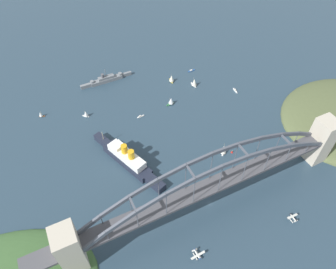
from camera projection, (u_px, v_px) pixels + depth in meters
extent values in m
plane|color=#283D4C|center=(210.00, 203.00, 260.44)|extent=(1400.00, 1400.00, 0.00)
cube|color=#BCB29E|center=(70.00, 250.00, 208.97)|extent=(15.98, 18.12, 48.03)
cube|color=#BCB29E|center=(320.00, 140.00, 276.66)|extent=(15.98, 18.12, 48.03)
cube|color=#47474C|center=(213.00, 185.00, 240.12)|extent=(210.33, 14.14, 2.40)
cube|color=#47474C|center=(38.00, 261.00, 200.29)|extent=(24.00, 14.14, 2.40)
cube|color=#4C515B|center=(92.00, 243.00, 202.62)|extent=(23.33, 1.80, 14.36)
cube|color=#4C515B|center=(121.00, 222.00, 201.62)|extent=(23.05, 1.80, 11.93)
cube|color=#4C515B|center=(151.00, 203.00, 202.51)|extent=(22.73, 1.80, 9.48)
cube|color=#4C515B|center=(181.00, 186.00, 205.28)|extent=(22.39, 1.80, 7.00)
cube|color=#4C515B|center=(209.00, 172.00, 209.93)|extent=(22.02, 1.80, 4.48)
cube|color=#4C515B|center=(236.00, 161.00, 216.46)|extent=(22.02, 1.80, 4.48)
cube|color=#4C515B|center=(260.00, 153.00, 224.87)|extent=(22.39, 1.80, 7.00)
cube|color=#4C515B|center=(282.00, 147.00, 235.16)|extent=(22.73, 1.80, 9.48)
cube|color=#4C515B|center=(301.00, 144.00, 247.33)|extent=(23.05, 1.80, 11.93)
cube|color=#4C515B|center=(317.00, 144.00, 261.39)|extent=(23.33, 1.80, 14.36)
cube|color=#4C515B|center=(86.00, 227.00, 210.38)|extent=(23.33, 1.80, 14.36)
cube|color=#4C515B|center=(115.00, 207.00, 209.38)|extent=(23.05, 1.80, 11.93)
cube|color=#4C515B|center=(144.00, 188.00, 210.27)|extent=(22.73, 1.80, 9.48)
cube|color=#4C515B|center=(172.00, 172.00, 213.04)|extent=(22.39, 1.80, 7.00)
cube|color=#4C515B|center=(200.00, 159.00, 217.69)|extent=(22.02, 1.80, 4.48)
cube|color=#4C515B|center=(226.00, 149.00, 224.22)|extent=(22.02, 1.80, 4.48)
cube|color=#4C515B|center=(250.00, 141.00, 232.63)|extent=(22.39, 1.80, 7.00)
cube|color=#4C515B|center=(271.00, 136.00, 242.92)|extent=(22.73, 1.80, 9.48)
cube|color=#4C515B|center=(290.00, 134.00, 255.09)|extent=(23.05, 1.80, 11.93)
cube|color=#4C515B|center=(306.00, 134.00, 269.15)|extent=(23.33, 1.80, 14.36)
cube|color=#4C515B|center=(75.00, 245.00, 207.47)|extent=(1.40, 12.73, 1.40)
cube|color=#4C515B|center=(133.00, 204.00, 205.48)|extent=(1.40, 12.73, 1.40)
cube|color=#4C515B|center=(191.00, 172.00, 211.01)|extent=(1.40, 12.73, 1.40)
cube|color=#4C515B|center=(243.00, 150.00, 224.07)|extent=(1.40, 12.73, 1.40)
cube|color=#4C515B|center=(286.00, 140.00, 244.66)|extent=(1.40, 12.73, 1.40)
cube|color=#4C515B|center=(318.00, 139.00, 272.77)|extent=(1.40, 12.73, 1.40)
cylinder|color=#4C515B|center=(108.00, 236.00, 205.44)|extent=(0.56, 0.56, 10.34)
cylinder|color=#4C515B|center=(102.00, 220.00, 213.20)|extent=(0.56, 0.56, 10.34)
cylinder|color=#4C515B|center=(137.00, 219.00, 208.68)|extent=(0.56, 0.56, 19.31)
cylinder|color=#4C515B|center=(131.00, 204.00, 216.44)|extent=(0.56, 0.56, 19.31)
cylinder|color=#4C515B|center=(166.00, 204.00, 212.86)|extent=(0.56, 0.56, 25.72)
cylinder|color=#4C515B|center=(159.00, 190.00, 220.62)|extent=(0.56, 0.56, 25.72)
cylinder|color=#4C515B|center=(194.00, 191.00, 217.98)|extent=(0.56, 0.56, 29.56)
cylinder|color=#4C515B|center=(186.00, 177.00, 225.74)|extent=(0.56, 0.56, 29.56)
cylinder|color=#4C515B|center=(220.00, 179.00, 224.04)|extent=(0.56, 0.56, 30.84)
cylinder|color=#4C515B|center=(211.00, 166.00, 231.80)|extent=(0.56, 0.56, 30.84)
cylinder|color=#4C515B|center=(245.00, 169.00, 231.04)|extent=(0.56, 0.56, 29.56)
cylinder|color=#4C515B|center=(235.00, 157.00, 238.80)|extent=(0.56, 0.56, 29.56)
cylinder|color=#4C515B|center=(268.00, 160.00, 238.98)|extent=(0.56, 0.56, 25.72)
cylinder|color=#4C515B|center=(257.00, 149.00, 246.74)|extent=(0.56, 0.56, 25.72)
cylinder|color=#4C515B|center=(288.00, 153.00, 247.86)|extent=(0.56, 0.56, 19.31)
cylinder|color=#4C515B|center=(278.00, 143.00, 255.62)|extent=(0.56, 0.56, 19.31)
cylinder|color=#4C515B|center=(307.00, 148.00, 257.69)|extent=(0.56, 0.56, 10.34)
cylinder|color=#4C515B|center=(297.00, 138.00, 265.45)|extent=(0.56, 0.56, 10.34)
cube|color=#1E2333|center=(127.00, 161.00, 287.16)|extent=(31.42, 56.22, 6.89)
cube|color=#1E2333|center=(103.00, 140.00, 304.32)|extent=(13.08, 19.72, 6.89)
cube|color=#1E2333|center=(155.00, 183.00, 270.00)|extent=(14.41, 20.22, 6.89)
cube|color=white|center=(127.00, 156.00, 281.99)|extent=(24.77, 42.62, 7.19)
cube|color=white|center=(118.00, 146.00, 283.49)|extent=(12.23, 11.92, 3.20)
cylinder|color=gold|center=(124.00, 149.00, 277.11)|extent=(5.79, 5.79, 8.74)
cylinder|color=gold|center=(131.00, 154.00, 272.77)|extent=(5.79, 5.79, 8.74)
cylinder|color=tan|center=(103.00, 136.00, 297.04)|extent=(0.50, 0.50, 10.00)
cube|color=slate|center=(107.00, 80.00, 372.38)|extent=(38.62, 7.27, 4.30)
cube|color=slate|center=(126.00, 74.00, 380.30)|extent=(12.89, 3.20, 4.30)
cube|color=slate|center=(86.00, 86.00, 364.45)|extent=(12.89, 3.80, 4.30)
cube|color=slate|center=(106.00, 77.00, 369.64)|extent=(19.34, 5.64, 3.15)
cylinder|color=slate|center=(120.00, 74.00, 375.44)|extent=(4.67, 4.67, 2.20)
cylinder|color=slate|center=(92.00, 82.00, 364.54)|extent=(4.67, 4.67, 2.20)
cylinder|color=slate|center=(105.00, 73.00, 364.81)|extent=(0.60, 0.60, 10.00)
cylinder|color=#4C4C51|center=(103.00, 76.00, 365.68)|extent=(3.67, 3.67, 4.40)
cylinder|color=#B7B7B2|center=(199.00, 254.00, 230.56)|extent=(1.18, 6.04, 0.90)
cylinder|color=#B7B7B2|center=(195.00, 256.00, 229.55)|extent=(1.18, 6.04, 0.90)
cylinder|color=navy|center=(199.00, 254.00, 229.84)|extent=(0.14, 0.14, 1.05)
cylinder|color=navy|center=(195.00, 256.00, 228.83)|extent=(0.14, 0.14, 1.05)
ellipsoid|color=silver|center=(197.00, 254.00, 228.41)|extent=(1.86, 8.42, 1.47)
cylinder|color=navy|center=(200.00, 259.00, 226.17)|extent=(1.43, 0.86, 1.40)
cube|color=silver|center=(198.00, 255.00, 227.33)|extent=(11.96, 2.26, 0.20)
cube|color=silver|center=(195.00, 250.00, 230.49)|extent=(4.57, 1.31, 0.12)
cube|color=navy|center=(195.00, 249.00, 229.51)|extent=(0.17, 1.10, 1.50)
cylinder|color=#B7B7B2|center=(291.00, 220.00, 249.71)|extent=(1.12, 6.20, 0.90)
cylinder|color=#B7B7B2|center=(294.00, 218.00, 250.63)|extent=(1.12, 6.20, 0.90)
cylinder|color=black|center=(291.00, 219.00, 248.91)|extent=(0.14, 0.14, 1.28)
cylinder|color=black|center=(294.00, 218.00, 249.82)|extent=(0.14, 0.14, 1.28)
ellipsoid|color=beige|center=(293.00, 218.00, 248.41)|extent=(1.58, 7.44, 1.31)
cylinder|color=black|center=(290.00, 214.00, 250.48)|extent=(1.27, 0.84, 1.25)
cube|color=beige|center=(292.00, 216.00, 248.58)|extent=(9.70, 2.05, 0.20)
cube|color=beige|center=(296.00, 221.00, 246.30)|extent=(3.70, 1.23, 0.12)
cube|color=black|center=(296.00, 220.00, 245.36)|extent=(0.16, 1.10, 1.50)
cube|color=silver|center=(223.00, 152.00, 298.43)|extent=(6.50, 6.84, 0.80)
cube|color=silver|center=(224.00, 148.00, 301.24)|extent=(2.43, 2.51, 0.80)
cube|color=silver|center=(222.00, 155.00, 295.62)|extent=(2.64, 2.69, 0.80)
cylinder|color=tan|center=(224.00, 147.00, 294.43)|extent=(0.16, 0.16, 11.07)
cone|color=silver|center=(224.00, 149.00, 293.60)|extent=(8.31, 8.31, 8.85)
cube|color=silver|center=(86.00, 116.00, 332.02)|extent=(4.66, 4.54, 0.94)
cube|color=silver|center=(83.00, 116.00, 332.62)|extent=(1.71, 1.68, 0.94)
cube|color=silver|center=(88.00, 117.00, 331.42)|extent=(1.83, 1.81, 0.94)
cylinder|color=tan|center=(85.00, 113.00, 328.76)|extent=(0.16, 0.16, 8.15)
cone|color=white|center=(86.00, 113.00, 328.80)|extent=(5.88, 5.88, 6.52)
cube|color=silver|center=(235.00, 91.00, 361.14)|extent=(2.21, 5.65, 1.07)
cube|color=silver|center=(237.00, 93.00, 358.80)|extent=(1.10, 1.92, 1.07)
cube|color=silver|center=(234.00, 89.00, 363.48)|extent=(1.28, 1.94, 1.07)
cube|color=beige|center=(235.00, 90.00, 360.80)|extent=(1.60, 2.88, 1.07)
cube|color=#234C8C|center=(192.00, 71.00, 388.21)|extent=(6.16, 2.56, 0.83)
cube|color=#234C8C|center=(194.00, 70.00, 389.54)|extent=(2.08, 1.33, 0.83)
cube|color=#234C8C|center=(189.00, 72.00, 386.87)|extent=(2.09, 1.58, 0.83)
cube|color=beige|center=(191.00, 70.00, 387.29)|extent=(3.11, 1.95, 0.98)
cube|color=#2D6B3D|center=(170.00, 104.00, 345.23)|extent=(6.42, 3.68, 0.97)
cube|color=#2D6B3D|center=(167.00, 105.00, 343.63)|extent=(2.19, 1.54, 0.97)
cube|color=#2D6B3D|center=(173.00, 103.00, 346.83)|extent=(2.23, 1.78, 0.97)
cylinder|color=tan|center=(170.00, 101.00, 341.43)|extent=(0.16, 0.16, 8.83)
cone|color=white|center=(171.00, 101.00, 342.46)|extent=(6.40, 6.40, 7.06)
cube|color=gold|center=(171.00, 81.00, 373.84)|extent=(3.47, 6.12, 1.09)
cube|color=gold|center=(170.00, 79.00, 376.33)|extent=(1.49, 2.08, 1.09)
cube|color=gold|center=(172.00, 83.00, 371.35)|extent=(1.74, 2.11, 1.09)
cylinder|color=tan|center=(171.00, 77.00, 370.26)|extent=(0.16, 0.16, 9.50)
cone|color=silver|center=(172.00, 78.00, 369.52)|extent=(5.92, 5.92, 7.60)
cube|color=brown|center=(42.00, 116.00, 331.94)|extent=(4.19, 2.94, 0.75)
cube|color=brown|center=(45.00, 116.00, 332.09)|extent=(1.47, 1.16, 0.75)
cube|color=brown|center=(40.00, 116.00, 331.80)|extent=(1.52, 1.30, 0.75)
cylinder|color=tan|center=(41.00, 114.00, 329.26)|extent=(0.16, 0.16, 6.62)
cone|color=white|center=(40.00, 114.00, 329.44)|extent=(4.58, 4.58, 5.29)
cube|color=silver|center=(193.00, 85.00, 368.64)|extent=(2.85, 6.48, 0.82)
cube|color=silver|center=(192.00, 83.00, 371.20)|extent=(1.26, 2.17, 0.82)
cube|color=silver|center=(195.00, 87.00, 366.08)|extent=(1.49, 2.18, 0.82)
cylinder|color=tan|center=(193.00, 81.00, 364.89)|extent=(0.16, 0.16, 10.28)
cone|color=silver|center=(194.00, 82.00, 364.15)|extent=(6.05, 6.05, 8.22)
cube|color=silver|center=(141.00, 117.00, 331.41)|extent=(4.93, 2.05, 1.17)
cube|color=silver|center=(143.00, 115.00, 332.50)|extent=(1.67, 1.06, 1.17)
cube|color=silver|center=(138.00, 118.00, 330.32)|extent=(1.68, 1.25, 1.17)
cube|color=beige|center=(140.00, 116.00, 330.37)|extent=(2.50, 1.54, 1.10)
cone|color=red|center=(232.00, 152.00, 297.39)|extent=(2.20, 2.20, 2.20)
sphere|color=#F2E566|center=(232.00, 151.00, 296.37)|extent=(0.50, 0.50, 0.50)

